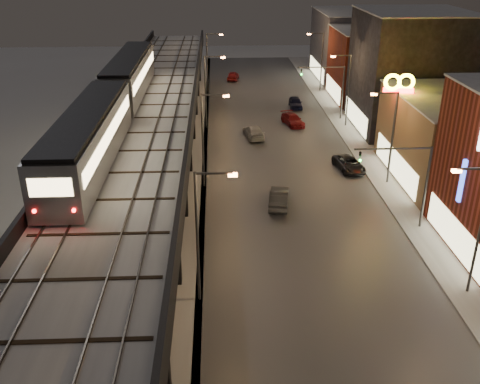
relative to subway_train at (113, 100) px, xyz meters
name	(u,v)px	position (x,y,z in m)	size (l,w,h in m)	color
road_surface	(284,169)	(16.00, 3.98, -8.51)	(17.00, 120.00, 0.06)	#46474D
sidewalk_right	(380,167)	(26.00, 3.98, -8.47)	(4.00, 120.00, 0.14)	#9FA1A8
under_viaduct_pavement	(153,171)	(2.50, 3.98, -8.51)	(11.00, 120.00, 0.06)	#9FA1A8
elevated_viaduct	(145,128)	(2.50, 0.83, -2.92)	(9.00, 100.00, 6.30)	black
viaduct_trackbed	(145,120)	(2.49, 0.95, -2.15)	(8.40, 100.00, 0.32)	#B2B7C1
viaduct_parapet_streetside	(192,114)	(6.85, 0.98, -1.69)	(0.30, 100.00, 1.10)	black
viaduct_parapet_far	(96,115)	(-1.85, 0.98, -1.69)	(0.30, 100.00, 1.10)	black
building_c	(461,139)	(32.49, 0.98, -4.46)	(12.20, 15.20, 8.16)	brown
building_d	(409,72)	(32.49, 16.98, -1.46)	(12.20, 13.20, 14.16)	black
building_e	(376,65)	(32.49, 30.98, -3.46)	(12.20, 12.20, 10.16)	maroon
building_f	(353,45)	(32.49, 44.98, -2.96)	(12.20, 16.20, 11.16)	#45444F
streetlight_left_1	(201,229)	(8.07, -18.02, -3.30)	(2.57, 0.28, 9.00)	#38383A
streetlight_right_1	(477,223)	(25.23, -18.02, -3.30)	(2.56, 0.28, 9.00)	#38383A
streetlight_left_2	(206,134)	(8.07, -0.02, -3.30)	(2.57, 0.28, 9.00)	#38383A
streetlight_right_2	(390,132)	(25.23, -0.02, -3.30)	(2.56, 0.28, 9.00)	#38383A
streetlight_left_3	(208,87)	(8.07, 17.98, -3.30)	(2.57, 0.28, 9.00)	#38383A
streetlight_right_3	(347,86)	(25.23, 17.98, -3.30)	(2.56, 0.28, 9.00)	#38383A
streetlight_left_4	(209,59)	(8.07, 35.98, -3.30)	(2.57, 0.28, 9.00)	#38383A
streetlight_right_4	(320,58)	(25.23, 35.98, -3.30)	(2.56, 0.28, 9.00)	#38383A
traffic_light_rig_a	(413,177)	(24.34, -9.02, -4.04)	(6.10, 0.34, 7.00)	#38383A
traffic_light_rig_b	(334,86)	(24.34, 20.98, -4.04)	(6.10, 0.34, 7.00)	#38383A
subway_train	(113,100)	(0.00, 0.00, 0.00)	(3.23, 39.69, 3.86)	gray
car_near_white	(279,198)	(14.46, -4.51, -7.78)	(1.60, 4.60, 1.51)	#3C3C3E
car_mid_dark	(254,132)	(13.50, 13.91, -7.83)	(1.99, 4.89, 1.42)	#A6A6A6
car_far_white	(233,76)	(12.01, 44.18, -7.81)	(1.72, 4.27, 1.46)	maroon
car_onc_dark	(349,165)	(22.50, 3.28, -7.87)	(2.21, 4.80, 1.33)	black
car_onc_white	(293,120)	(18.81, 18.62, -7.86)	(1.91, 4.70, 1.36)	maroon
car_onc_red	(296,103)	(20.29, 26.62, -7.79)	(1.76, 4.37, 1.49)	black
sign_mcdonalds	(398,93)	(26.50, 2.90, -0.42)	(2.97, 0.62, 9.98)	#38383A
sign_carwash	(468,189)	(27.00, -12.74, -3.39)	(1.43, 0.35, 7.39)	#38383A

